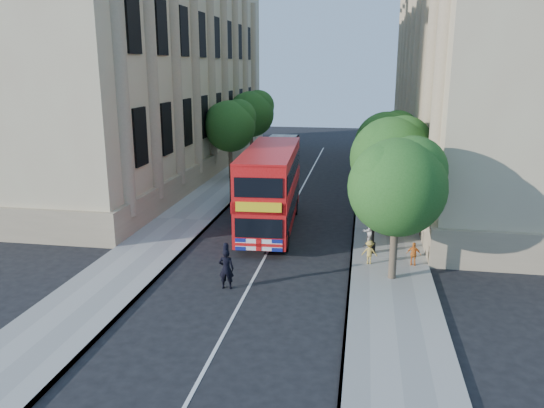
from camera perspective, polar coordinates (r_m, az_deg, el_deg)
The scene contains 17 objects.
ground at distance 20.87m, azimuth -3.26°, elevation -10.28°, with size 120.00×120.00×0.00m, color black.
pavement_right at distance 29.75m, azimuth 12.08°, elevation -2.75°, with size 3.50×80.00×0.12m, color gray.
pavement_left at distance 31.41m, azimuth -9.37°, elevation -1.69°, with size 3.50×80.00×0.12m, color gray.
building_right at distance 43.44m, azimuth 23.10°, elevation 13.79°, with size 12.00×38.00×18.00m, color tan.
building_left at distance 46.15m, azimuth -13.77°, elevation 14.50°, with size 12.00×38.00×18.00m, color tan.
tree_right_near at distance 21.97m, azimuth 13.46°, elevation 2.32°, with size 4.00×4.00×6.08m.
tree_right_mid at distance 27.83m, azimuth 12.81°, elevation 5.30°, with size 4.20×4.20×6.37m.
tree_right_far at distance 33.78m, azimuth 12.35°, elevation 6.69°, with size 4.00×4.00×6.15m.
tree_left_far at distance 41.98m, azimuth -4.49°, elevation 8.66°, with size 4.00×4.00×6.30m.
tree_left_back at distance 49.71m, azimuth -2.19°, elevation 9.92°, with size 4.20×4.20×6.65m.
lamp_post at distance 25.22m, azimuth 10.95°, elevation -0.04°, with size 0.32×0.32×5.16m.
double_decker_bus at distance 28.71m, azimuth -0.17°, elevation 1.89°, with size 3.13×9.74×4.43m.
box_van at distance 34.76m, azimuth -2.44°, elevation 2.13°, with size 2.18×4.65×2.59m.
police_constable at distance 21.63m, azimuth -4.94°, elevation -6.96°, with size 0.62×0.40×1.69m, color black.
woman_pedestrian at distance 26.53m, azimuth 10.32°, elevation -2.84°, with size 0.79×0.61×1.62m, color silver.
child_a at distance 24.55m, azimuth 15.00°, elevation -5.22°, with size 0.63×0.26×1.07m, color orange.
child_b at distance 24.34m, azimuth 10.44°, elevation -5.11°, with size 0.70×0.40×1.08m, color gold.
Camera 1 is at (4.40, -18.41, 8.78)m, focal length 35.00 mm.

